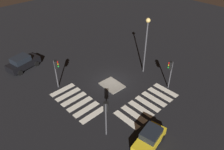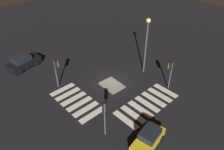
# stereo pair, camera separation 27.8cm
# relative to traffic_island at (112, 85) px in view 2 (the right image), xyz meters

# --- Properties ---
(ground_plane) EXTENTS (80.00, 80.00, 0.00)m
(ground_plane) POSITION_rel_traffic_island_xyz_m (-0.63, 0.61, -0.09)
(ground_plane) COLOR black
(traffic_island) EXTENTS (2.84, 2.18, 0.18)m
(traffic_island) POSITION_rel_traffic_island_xyz_m (0.00, 0.00, 0.00)
(traffic_island) COLOR gray
(traffic_island) RESTS_ON ground
(car_yellow) EXTENTS (2.26, 3.94, 1.64)m
(car_yellow) POSITION_rel_traffic_island_xyz_m (8.56, -3.55, 0.72)
(car_yellow) COLOR gold
(car_yellow) RESTS_ON ground
(car_black) EXTENTS (2.74, 4.65, 1.92)m
(car_black) POSITION_rel_traffic_island_xyz_m (-11.19, -6.08, 0.86)
(car_black) COLOR black
(car_black) RESTS_ON ground
(traffic_light_north) EXTENTS (0.53, 0.54, 3.68)m
(traffic_light_north) POSITION_rel_traffic_island_xyz_m (4.89, 4.60, 2.70)
(traffic_light_north) COLOR #47474C
(traffic_light_north) RESTS_ON ground
(traffic_light_south) EXTENTS (0.54, 0.53, 3.74)m
(traffic_light_south) POSITION_rel_traffic_island_xyz_m (-4.28, -4.80, 2.74)
(traffic_light_south) COLOR #47474C
(traffic_light_south) RESTS_ON ground
(traffic_light_east) EXTENTS (0.54, 0.53, 3.86)m
(traffic_light_east) POSITION_rel_traffic_island_xyz_m (4.94, -5.45, 2.84)
(traffic_light_east) COLOR #47474C
(traffic_light_east) RESTS_ON ground
(street_lamp) EXTENTS (0.56, 0.56, 7.46)m
(street_lamp) POSITION_rel_traffic_island_xyz_m (0.63, 5.25, 5.01)
(street_lamp) COLOR #47474C
(street_lamp) RESTS_ON ground
(crosswalk_near) EXTENTS (6.45, 3.20, 0.02)m
(crosswalk_near) POSITION_rel_traffic_island_xyz_m (-0.63, -4.87, -0.08)
(crosswalk_near) COLOR silver
(crosswalk_near) RESTS_ON ground
(crosswalk_side) EXTENTS (3.20, 7.60, 0.02)m
(crosswalk_side) POSITION_rel_traffic_island_xyz_m (5.11, 0.61, -0.08)
(crosswalk_side) COLOR silver
(crosswalk_side) RESTS_ON ground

